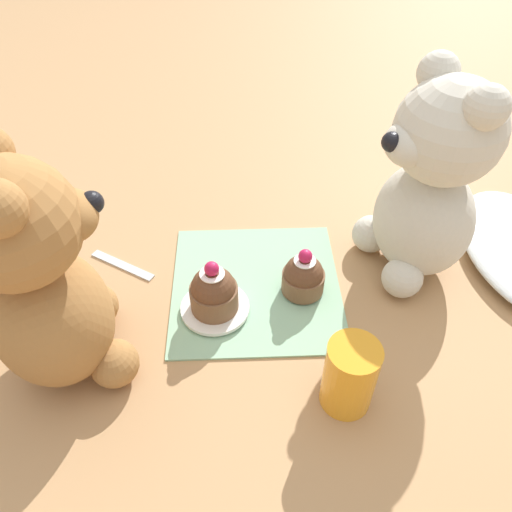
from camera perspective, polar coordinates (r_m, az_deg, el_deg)
The scene contains 9 objects.
ground_plane at distance 0.65m, azimuth 0.00°, elevation -3.53°, with size 4.00×4.00×0.00m, color tan.
knitted_placemat at distance 0.65m, azimuth 0.00°, elevation -3.35°, with size 0.22×0.22×0.01m, color #8EBC99.
teddy_bear_cream at distance 0.63m, azimuth 19.30°, elevation 7.76°, with size 0.16×0.15×0.27m.
teddy_bear_tan at distance 0.52m, azimuth -23.26°, elevation -2.72°, with size 0.17×0.17×0.28m.
cupcake_near_cream_bear at distance 0.63m, azimuth 5.44°, elevation -2.33°, with size 0.05×0.05×0.07m.
saucer_plate at distance 0.62m, azimuth -4.70°, elevation -5.89°, with size 0.09×0.09×0.01m, color white.
cupcake_near_tan_bear at distance 0.60m, azimuth -4.86°, elevation -4.08°, with size 0.06×0.06×0.07m.
juice_glass at distance 0.53m, azimuth 10.65°, elevation -13.31°, with size 0.05×0.05×0.09m, color orange.
teaspoon at distance 0.70m, azimuth -15.03°, elevation -0.96°, with size 0.10×0.01×0.01m, color silver.
Camera 1 is at (0.44, -0.02, 0.48)m, focal length 35.00 mm.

